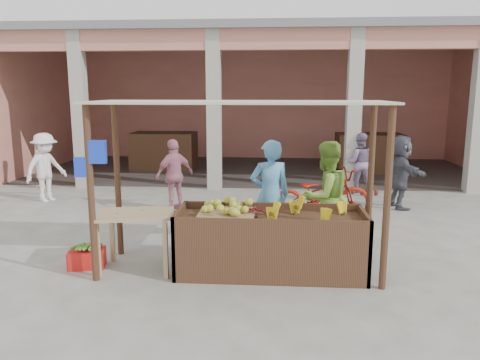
# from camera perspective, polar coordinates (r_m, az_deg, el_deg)

# --- Properties ---
(ground) EXTENTS (60.00, 60.00, 0.00)m
(ground) POSITION_cam_1_polar(r_m,az_deg,el_deg) (6.76, -0.62, -11.05)
(ground) COLOR slate
(ground) RESTS_ON ground
(market_building) EXTENTS (14.40, 6.40, 4.20)m
(market_building) POSITION_cam_1_polar(r_m,az_deg,el_deg) (15.19, 2.42, 11.52)
(market_building) COLOR #E68B78
(market_building) RESTS_ON ground
(fruit_stall) EXTENTS (2.60, 0.95, 0.80)m
(fruit_stall) POSITION_cam_1_polar(r_m,az_deg,el_deg) (6.60, 3.74, -7.93)
(fruit_stall) COLOR #513420
(fruit_stall) RESTS_ON ground
(stall_awning) EXTENTS (4.09, 1.35, 2.39)m
(stall_awning) POSITION_cam_1_polar(r_m,az_deg,el_deg) (6.36, -0.74, 5.92)
(stall_awning) COLOR #513420
(stall_awning) RESTS_ON ground
(banana_heap) EXTENTS (1.19, 0.65, 0.22)m
(banana_heap) POSITION_cam_1_polar(r_m,az_deg,el_deg) (6.48, 8.10, -3.70)
(banana_heap) COLOR gold
(banana_heap) RESTS_ON fruit_stall
(melon_tray) EXTENTS (0.77, 0.67, 0.20)m
(melon_tray) POSITION_cam_1_polar(r_m,az_deg,el_deg) (6.51, -1.62, -3.64)
(melon_tray) COLOR #94744C
(melon_tray) RESTS_ON fruit_stall
(berry_heap) EXTENTS (0.45, 0.36, 0.14)m
(berry_heap) POSITION_cam_1_polar(r_m,az_deg,el_deg) (6.51, 1.73, -3.85)
(berry_heap) COLOR maroon
(berry_heap) RESTS_ON fruit_stall
(side_table) EXTENTS (1.16, 0.90, 0.84)m
(side_table) POSITION_cam_1_polar(r_m,az_deg,el_deg) (6.76, -12.47, -5.05)
(side_table) COLOR tan
(side_table) RESTS_ON ground
(papaya_pile) EXTENTS (0.68, 0.39, 0.20)m
(papaya_pile) POSITION_cam_1_polar(r_m,az_deg,el_deg) (6.70, -12.55, -3.09)
(papaya_pile) COLOR #5B9832
(papaya_pile) RESTS_ON side_table
(red_crate) EXTENTS (0.56, 0.45, 0.26)m
(red_crate) POSITION_cam_1_polar(r_m,az_deg,el_deg) (7.22, -18.15, -9.06)
(red_crate) COLOR red
(red_crate) RESTS_ON ground
(plantain_bundle) EXTENTS (0.37, 0.26, 0.07)m
(plantain_bundle) POSITION_cam_1_polar(r_m,az_deg,el_deg) (7.17, -18.22, -7.81)
(plantain_bundle) COLOR #579436
(plantain_bundle) RESTS_ON red_crate
(produce_sacks) EXTENTS (0.98, 0.73, 0.60)m
(produce_sacks) POSITION_cam_1_polar(r_m,az_deg,el_deg) (11.87, 15.00, -0.32)
(produce_sacks) COLOR maroon
(produce_sacks) RESTS_ON ground
(vendor_blue) EXTENTS (0.81, 0.66, 1.89)m
(vendor_blue) POSITION_cam_1_polar(r_m,az_deg,el_deg) (7.47, 3.68, -1.37)
(vendor_blue) COLOR #59A8E1
(vendor_blue) RESTS_ON ground
(vendor_green) EXTENTS (1.03, 0.92, 1.86)m
(vendor_green) POSITION_cam_1_polar(r_m,az_deg,el_deg) (7.43, 10.39, -1.72)
(vendor_green) COLOR #84B53E
(vendor_green) RESTS_ON ground
(motorcycle) EXTENTS (1.22, 2.23, 1.10)m
(motorcycle) POSITION_cam_1_polar(r_m,az_deg,el_deg) (9.14, 9.83, -1.76)
(motorcycle) COLOR maroon
(motorcycle) RESTS_ON ground
(shopper_a) EXTENTS (1.01, 1.22, 1.70)m
(shopper_a) POSITION_cam_1_polar(r_m,az_deg,el_deg) (11.59, -22.64, 1.73)
(shopper_a) COLOR white
(shopper_a) RESTS_ON ground
(shopper_b) EXTENTS (1.04, 1.03, 1.63)m
(shopper_b) POSITION_cam_1_polar(r_m,az_deg,el_deg) (9.99, -7.99, 0.90)
(shopper_b) COLOR #C5788D
(shopper_b) RESTS_ON ground
(shopper_d) EXTENTS (0.89, 1.64, 1.68)m
(shopper_d) POSITION_cam_1_polar(r_m,az_deg,el_deg) (10.64, 18.99, 1.16)
(shopper_d) COLOR #484A54
(shopper_d) RESTS_ON ground
(shopper_e) EXTENTS (0.69, 0.67, 1.49)m
(shopper_e) POSITION_cam_1_polar(r_m,az_deg,el_deg) (13.20, -23.27, 2.23)
(shopper_e) COLOR #DDA27F
(shopper_e) RESTS_ON ground
(shopper_f) EXTENTS (0.80, 0.46, 1.64)m
(shopper_f) POSITION_cam_1_polar(r_m,az_deg,el_deg) (12.09, 14.30, 2.42)
(shopper_f) COLOR gray
(shopper_f) RESTS_ON ground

